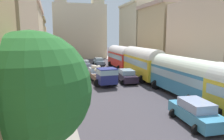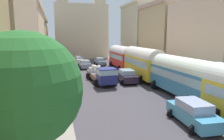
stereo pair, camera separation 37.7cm
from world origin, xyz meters
name	(u,v)px [view 2 (the right image)]	position (x,y,z in m)	size (l,w,h in m)	color
ground_plane	(106,76)	(0.00, 27.00, 0.00)	(154.00, 154.00, 0.00)	#423E45
sidewalk_left	(54,79)	(-7.25, 27.00, 0.07)	(2.50, 70.00, 0.14)	gray
sidewalk_right	(151,74)	(7.25, 27.00, 0.07)	(2.50, 70.00, 0.14)	#A39391
building_left_2	(26,42)	(-10.73, 29.24, 4.99)	(4.91, 14.27, 9.92)	beige
building_left_3	(33,42)	(-11.15, 42.60, 4.68)	(5.82, 11.12, 9.30)	tan
building_left_4	(38,43)	(-11.04, 54.78, 4.08)	(5.07, 11.61, 8.17)	tan
building_right_2	(205,42)	(10.63, 19.78, 5.07)	(4.27, 10.50, 10.14)	beige
building_right_3	(165,37)	(11.34, 30.50, 5.64)	(6.26, 9.63, 11.23)	tan
building_right_4	(139,33)	(11.07, 41.06, 6.39)	(5.65, 10.36, 12.74)	beige
distant_church	(81,27)	(0.00, 53.72, 8.13)	(13.48, 6.38, 22.96)	beige
parked_bus_1	(181,75)	(4.60, 15.50, 2.13)	(3.23, 9.49, 3.84)	teal
parked_bus_2	(142,61)	(4.60, 24.50, 2.35)	(3.57, 9.93, 4.23)	gold
parked_bus_3	(122,56)	(4.60, 33.50, 2.25)	(3.32, 8.89, 4.07)	red
cargo_truck_0	(102,75)	(-1.46, 22.63, 1.15)	(3.13, 7.37, 2.18)	navy
car_0	(95,73)	(-1.74, 26.10, 0.76)	(2.18, 3.94, 1.50)	gray
car_1	(85,64)	(-1.82, 35.45, 0.77)	(2.42, 4.26, 1.50)	slate
car_2	(79,60)	(-1.98, 42.40, 0.79)	(2.27, 4.03, 1.56)	silver
car_3	(193,113)	(1.65, 9.62, 0.80)	(2.49, 4.44, 1.60)	#4493BD
car_4	(127,76)	(1.68, 22.69, 0.80)	(2.53, 4.43, 1.60)	#291D2E
car_5	(100,62)	(1.71, 38.64, 0.75)	(2.18, 3.80, 1.51)	slate
pedestrian_0	(46,95)	(-7.80, 15.85, 1.01)	(0.52, 0.52, 1.78)	#1C3247
pedestrian_1	(48,76)	(-7.91, 24.28, 1.01)	(0.48, 0.48, 1.78)	#1F2E44
roadside_tree_0	(24,90)	(-7.90, 5.62, 4.05)	(3.74, 3.74, 5.94)	brown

